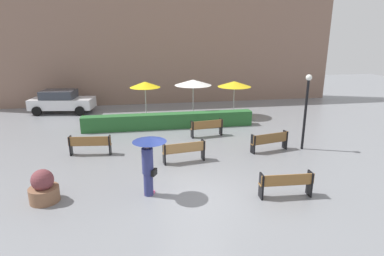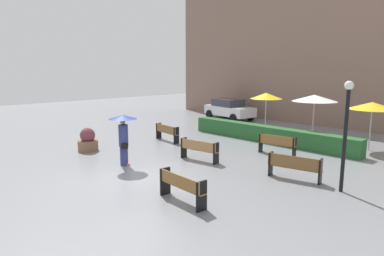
% 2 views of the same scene
% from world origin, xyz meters
% --- Properties ---
extents(ground_plane, '(60.00, 60.00, 0.00)m').
position_xyz_m(ground_plane, '(0.00, 0.00, 0.00)').
color(ground_plane, gray).
extents(bench_far_right, '(1.91, 0.70, 0.88)m').
position_xyz_m(bench_far_right, '(4.26, 3.73, 0.53)').
color(bench_far_right, brown).
rests_on(bench_far_right, ground).
extents(bench_near_right, '(1.83, 0.46, 0.87)m').
position_xyz_m(bench_near_right, '(3.03, -0.56, 0.52)').
color(bench_near_right, olive).
rests_on(bench_near_right, ground).
extents(bench_far_left, '(1.89, 0.52, 0.89)m').
position_xyz_m(bench_far_left, '(-3.95, 4.66, 0.54)').
color(bench_far_left, olive).
rests_on(bench_far_left, ground).
extents(bench_mid_center, '(1.88, 0.62, 0.90)m').
position_xyz_m(bench_mid_center, '(0.12, 3.08, 0.54)').
color(bench_mid_center, '#9E7242').
rests_on(bench_mid_center, ground).
extents(bench_back_row, '(1.78, 0.59, 0.90)m').
position_xyz_m(bench_back_row, '(1.84, 6.43, 0.54)').
color(bench_back_row, olive).
rests_on(bench_back_row, ground).
extents(pedestrian_with_umbrella, '(1.12, 1.12, 2.10)m').
position_xyz_m(pedestrian_with_umbrella, '(-1.47, 0.36, 1.43)').
color(pedestrian_with_umbrella, navy).
rests_on(pedestrian_with_umbrella, ground).
extents(planter_pot, '(0.95, 0.95, 1.12)m').
position_xyz_m(planter_pot, '(-4.90, 0.52, 0.48)').
color(planter_pot, brown).
rests_on(planter_pot, ground).
extents(lamp_post, '(0.28, 0.28, 3.55)m').
position_xyz_m(lamp_post, '(5.93, 3.77, 2.21)').
color(lamp_post, black).
rests_on(lamp_post, ground).
extents(patio_umbrella_yellow, '(1.86, 1.86, 2.52)m').
position_xyz_m(patio_umbrella_yellow, '(-1.24, 10.04, 2.33)').
color(patio_umbrella_yellow, silver).
rests_on(patio_umbrella_yellow, ground).
extents(patio_umbrella_white, '(2.31, 2.31, 2.57)m').
position_xyz_m(patio_umbrella_white, '(1.73, 10.07, 2.38)').
color(patio_umbrella_white, silver).
rests_on(patio_umbrella_white, ground).
extents(patio_umbrella_yellow_far, '(2.17, 2.17, 2.36)m').
position_xyz_m(patio_umbrella_yellow_far, '(4.50, 10.36, 2.18)').
color(patio_umbrella_yellow_far, silver).
rests_on(patio_umbrella_yellow_far, ground).
extents(hedge_strip, '(9.85, 0.70, 0.87)m').
position_xyz_m(hedge_strip, '(0.02, 8.40, 0.43)').
color(hedge_strip, '#28602D').
rests_on(hedge_strip, ground).
extents(building_facade, '(28.00, 1.20, 10.30)m').
position_xyz_m(building_facade, '(0.00, 16.00, 5.15)').
color(building_facade, '#846656').
rests_on(building_facade, ground).
extents(parked_car, '(4.41, 2.46, 1.57)m').
position_xyz_m(parked_car, '(-6.92, 13.47, 0.82)').
color(parked_car, silver).
rests_on(parked_car, ground).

